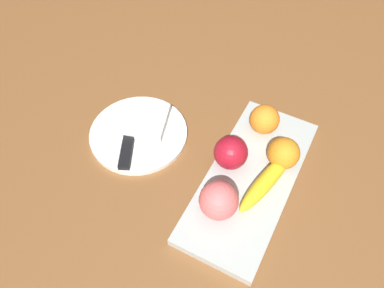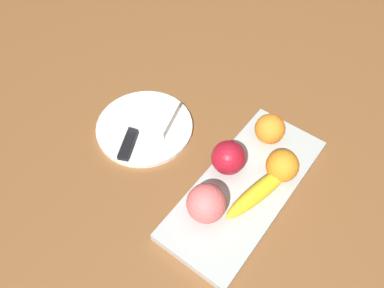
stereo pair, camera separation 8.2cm
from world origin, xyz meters
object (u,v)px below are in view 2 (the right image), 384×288
object	(u,v)px
knife	(131,138)
orange_near_banana	(270,129)
fruit_tray	(246,188)
banana	(260,191)
peach	(206,203)
apple	(228,158)
dinner_plate	(145,127)
orange_near_apple	(282,166)
folded_napkin	(152,115)

from	to	relation	value
knife	orange_near_banana	bearing A→B (deg)	-79.22
fruit_tray	knife	xyz separation A→B (m)	(-0.05, 0.27, 0.01)
banana	peach	world-z (taller)	peach
fruit_tray	knife	world-z (taller)	knife
fruit_tray	orange_near_banana	size ratio (longest dim) A/B	6.02
banana	orange_near_banana	bearing A→B (deg)	-143.60
apple	peach	xyz separation A→B (m)	(-0.11, -0.03, 0.00)
peach	knife	world-z (taller)	peach
apple	knife	xyz separation A→B (m)	(-0.06, 0.22, -0.04)
apple	peach	size ratio (longest dim) A/B	0.94
fruit_tray	apple	size ratio (longest dim) A/B	5.60
banana	dinner_plate	distance (m)	0.31
fruit_tray	orange_near_apple	world-z (taller)	orange_near_apple
apple	dinner_plate	size ratio (longest dim) A/B	0.32
folded_napkin	apple	bearing A→B (deg)	-93.71
apple	orange_near_banana	xyz separation A→B (m)	(0.12, -0.03, -0.00)
fruit_tray	dinner_plate	size ratio (longest dim) A/B	1.79
orange_near_banana	folded_napkin	size ratio (longest dim) A/B	0.65
banana	folded_napkin	world-z (taller)	banana
banana	dinner_plate	bearing A→B (deg)	-77.95
apple	orange_near_banana	world-z (taller)	apple
apple	dinner_plate	distance (m)	0.23
peach	folded_napkin	bearing A→B (deg)	62.75
folded_napkin	peach	bearing A→B (deg)	-117.25
peach	folded_napkin	distance (m)	0.28
peach	knife	xyz separation A→B (m)	(0.05, 0.24, -0.04)
orange_near_banana	dinner_plate	world-z (taller)	orange_near_banana
fruit_tray	peach	size ratio (longest dim) A/B	5.26
orange_near_banana	orange_near_apple	bearing A→B (deg)	-134.99
orange_near_apple	knife	bearing A→B (deg)	109.65
apple	dinner_plate	bearing A→B (deg)	93.52
orange_near_apple	folded_napkin	world-z (taller)	orange_near_apple
orange_near_apple	orange_near_banana	distance (m)	0.10
fruit_tray	dinner_plate	xyz separation A→B (m)	(-0.00, 0.28, -0.00)
dinner_plate	knife	distance (m)	0.05
orange_near_apple	folded_napkin	bearing A→B (deg)	96.49
apple	orange_near_apple	bearing A→B (deg)	-62.39
apple	banana	size ratio (longest dim) A/B	0.39
banana	dinner_plate	world-z (taller)	banana
orange_near_apple	apple	bearing A→B (deg)	117.61
dinner_plate	folded_napkin	xyz separation A→B (m)	(0.03, 0.00, 0.02)
peach	knife	distance (m)	0.25
apple	orange_near_banana	distance (m)	0.12
dinner_plate	folded_napkin	world-z (taller)	folded_napkin
peach	folded_napkin	xyz separation A→B (m)	(0.13, 0.25, -0.04)
knife	orange_near_apple	bearing A→B (deg)	-95.78
apple	peach	distance (m)	0.12
orange_near_apple	knife	world-z (taller)	orange_near_apple
orange_near_apple	orange_near_banana	size ratio (longest dim) A/B	1.01
banana	orange_near_apple	distance (m)	0.07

